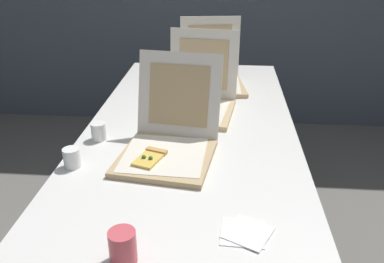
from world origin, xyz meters
TOP-DOWN VIEW (x-y plane):
  - table at (0.00, 0.56)m, footprint 0.93×2.02m
  - pizza_box_front at (-0.07, 0.31)m, footprint 0.40×0.48m
  - pizza_box_middle at (0.02, 0.77)m, footprint 0.39×0.42m
  - pizza_box_back at (0.07, 1.14)m, footprint 0.39×0.39m
  - cup_white_near_center at (-0.37, 0.42)m, footprint 0.06×0.06m
  - cup_white_near_left at (-0.41, 0.19)m, footprint 0.06×0.06m
  - cup_white_far at (-0.24, 0.91)m, footprint 0.06×0.06m
  - cup_printed_front at (-0.10, -0.27)m, footprint 0.07×0.07m
  - napkin_pile at (0.22, -0.13)m, footprint 0.16×0.16m

SIDE VIEW (x-z plane):
  - table at x=0.00m, z-range 0.33..1.07m
  - napkin_pile at x=0.22m, z-range 0.75..0.75m
  - cup_white_near_center at x=-0.37m, z-range 0.75..0.82m
  - cup_white_near_left at x=-0.41m, z-range 0.75..0.82m
  - cup_white_far at x=-0.24m, z-range 0.75..0.82m
  - cup_printed_front at x=-0.10m, z-range 0.75..0.84m
  - pizza_box_front at x=-0.07m, z-range 0.62..0.98m
  - pizza_box_back at x=0.07m, z-range 0.62..0.98m
  - pizza_box_middle at x=0.02m, z-range 0.62..0.98m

